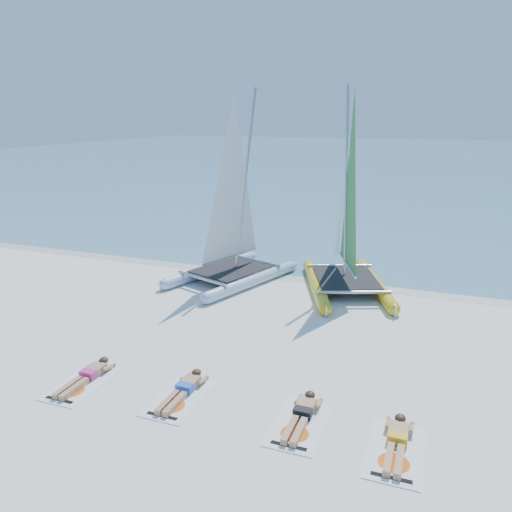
{
  "coord_description": "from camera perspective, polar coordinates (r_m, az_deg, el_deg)",
  "views": [
    {
      "loc": [
        4.9,
        -12.06,
        5.98
      ],
      "look_at": [
        -0.05,
        1.2,
        1.95
      ],
      "focal_mm": 35.0,
      "sensor_mm": 36.0,
      "label": 1
    }
  ],
  "objects": [
    {
      "name": "catamaran_yellow",
      "position": [
        17.86,
        10.23,
        3.65
      ],
      "size": [
        4.24,
        5.83,
        7.2
      ],
      "rotation": [
        0.0,
        0.0,
        0.37
      ],
      "color": "yellow",
      "rests_on": "ground"
    },
    {
      "name": "sunbather_a",
      "position": [
        12.59,
        -18.72,
        -12.78
      ],
      "size": [
        0.37,
        1.73,
        0.26
      ],
      "color": "tan",
      "rests_on": "towel_a"
    },
    {
      "name": "sunbather_c",
      "position": [
        10.67,
        5.3,
        -17.53
      ],
      "size": [
        0.37,
        1.73,
        0.26
      ],
      "color": "tan",
      "rests_on": "towel_c"
    },
    {
      "name": "catamaran_blue",
      "position": [
        18.21,
        -2.7,
        3.69
      ],
      "size": [
        4.11,
        5.77,
        7.15
      ],
      "rotation": [
        0.0,
        0.0,
        -0.34
      ],
      "color": "silver",
      "rests_on": "ground"
    },
    {
      "name": "sea",
      "position": [
        75.46,
        17.01,
        10.69
      ],
      "size": [
        140.0,
        115.0,
        0.01
      ],
      "primitive_type": "cube",
      "color": "#72AABE",
      "rests_on": "ground"
    },
    {
      "name": "towel_c",
      "position": [
        10.57,
        4.99,
        -18.56
      ],
      "size": [
        1.0,
        1.85,
        0.02
      ],
      "primitive_type": "cube",
      "color": "white",
      "rests_on": "ground"
    },
    {
      "name": "towel_a",
      "position": [
        12.51,
        -19.23,
        -13.58
      ],
      "size": [
        1.0,
        1.85,
        0.02
      ],
      "primitive_type": "cube",
      "color": "white",
      "rests_on": "ground"
    },
    {
      "name": "towel_b",
      "position": [
        11.46,
        -8.7,
        -15.7
      ],
      "size": [
        1.0,
        1.85,
        0.02
      ],
      "primitive_type": "cube",
      "color": "white",
      "rests_on": "ground"
    },
    {
      "name": "sunbather_b",
      "position": [
        11.55,
        -8.25,
        -14.79
      ],
      "size": [
        0.37,
        1.73,
        0.26
      ],
      "color": "tan",
      "rests_on": "towel_b"
    },
    {
      "name": "sunbather_d",
      "position": [
        10.27,
        15.82,
        -19.59
      ],
      "size": [
        0.37,
        1.73,
        0.26
      ],
      "color": "tan",
      "rests_on": "towel_d"
    },
    {
      "name": "towel_d",
      "position": [
        10.18,
        15.67,
        -20.7
      ],
      "size": [
        1.0,
        1.85,
        0.02
      ],
      "primitive_type": "cube",
      "color": "white",
      "rests_on": "ground"
    },
    {
      "name": "wet_sand_strip",
      "position": [
        19.19,
        4.66,
        -2.3
      ],
      "size": [
        140.0,
        1.4,
        0.01
      ],
      "primitive_type": "cube",
      "color": "beige",
      "rests_on": "ground"
    },
    {
      "name": "ground",
      "position": [
        14.33,
        -1.49,
        -8.78
      ],
      "size": [
        140.0,
        140.0,
        0.0
      ],
      "primitive_type": "plane",
      "color": "silver",
      "rests_on": "ground"
    }
  ]
}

